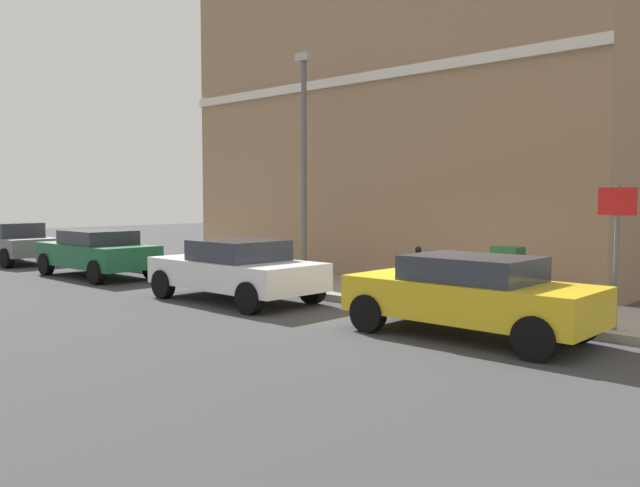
# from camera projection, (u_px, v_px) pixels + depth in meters

# --- Properties ---
(ground) EXTENTS (80.00, 80.00, 0.00)m
(ground) POSITION_uv_depth(u_px,v_px,m) (430.00, 321.00, 12.03)
(ground) COLOR #38383A
(sidewalk) EXTENTS (2.77, 30.00, 0.15)m
(sidewalk) POSITION_uv_depth(u_px,v_px,m) (278.00, 280.00, 17.45)
(sidewalk) COLOR gray
(sidewalk) RESTS_ON ground
(corner_building) EXTENTS (7.62, 13.08, 8.72)m
(corner_building) POSITION_uv_depth(u_px,v_px,m) (434.00, 128.00, 19.89)
(corner_building) COLOR #937256
(corner_building) RESTS_ON ground
(car_yellow) EXTENTS (1.82, 4.05, 1.32)m
(car_yellow) POSITION_uv_depth(u_px,v_px,m) (470.00, 294.00, 10.60)
(car_yellow) COLOR gold
(car_yellow) RESTS_ON ground
(car_white) EXTENTS (1.97, 4.06, 1.34)m
(car_white) POSITION_uv_depth(u_px,v_px,m) (236.00, 269.00, 14.29)
(car_white) COLOR silver
(car_white) RESTS_ON ground
(car_green) EXTENTS (1.86, 4.07, 1.33)m
(car_green) POSITION_uv_depth(u_px,v_px,m) (97.00, 252.00, 18.59)
(car_green) COLOR #195933
(car_green) RESTS_ON ground
(car_grey) EXTENTS (1.85, 4.09, 1.39)m
(car_grey) POSITION_uv_depth(u_px,v_px,m) (11.00, 242.00, 22.46)
(car_grey) COLOR slate
(car_grey) RESTS_ON ground
(utility_cabinet) EXTENTS (0.46, 0.61, 1.15)m
(utility_cabinet) POSITION_uv_depth(u_px,v_px,m) (507.00, 278.00, 12.85)
(utility_cabinet) COLOR #1E4C28
(utility_cabinet) RESTS_ON sidewalk
(bollard_near_cabinet) EXTENTS (0.14, 0.14, 1.04)m
(bollard_near_cabinet) POSITION_uv_depth(u_px,v_px,m) (418.00, 268.00, 14.41)
(bollard_near_cabinet) COLOR black
(bollard_near_cabinet) RESTS_ON sidewalk
(street_sign) EXTENTS (0.08, 0.60, 2.30)m
(street_sign) POSITION_uv_depth(u_px,v_px,m) (617.00, 235.00, 10.41)
(street_sign) COLOR #59595B
(street_sign) RESTS_ON sidewalk
(lamppost) EXTENTS (0.20, 0.44, 5.72)m
(lamppost) POSITION_uv_depth(u_px,v_px,m) (304.00, 156.00, 16.67)
(lamppost) COLOR #59595B
(lamppost) RESTS_ON sidewalk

